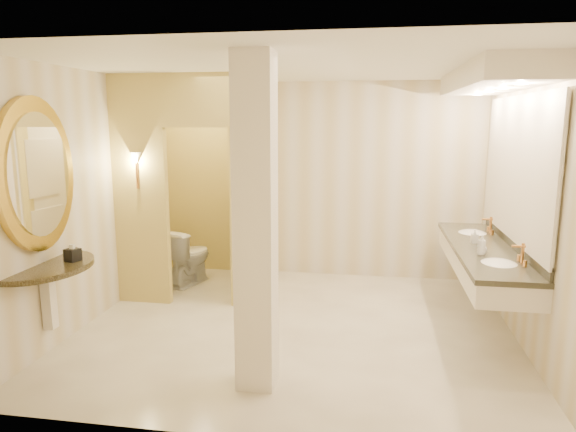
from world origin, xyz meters
name	(u,v)px	position (x,y,z in m)	size (l,w,h in m)	color
floor	(296,327)	(0.00, 0.00, 0.00)	(4.50, 4.50, 0.00)	white
ceiling	(296,66)	(0.00, 0.00, 2.70)	(4.50, 4.50, 0.00)	white
wall_back	(317,180)	(0.00, 2.00, 1.35)	(4.50, 0.02, 2.70)	beige
wall_front	(250,251)	(0.00, -2.00, 1.35)	(4.50, 0.02, 2.70)	beige
wall_left	(93,197)	(-2.25, 0.00, 1.35)	(0.02, 4.00, 2.70)	beige
wall_right	(529,209)	(2.25, 0.00, 1.35)	(0.02, 4.00, 2.70)	beige
toilet_closet	(219,185)	(-1.11, 0.97, 1.39)	(1.50, 1.55, 2.70)	#D9CB71
wall_sconce	(136,160)	(-1.93, 0.43, 1.73)	(0.14, 0.14, 0.42)	#B47839
vanity	(492,175)	(1.98, 0.40, 1.63)	(0.75, 2.65, 2.09)	white
console_shelf	(39,213)	(-2.21, -0.98, 1.35)	(1.07, 1.07, 1.98)	black
pillar	(256,226)	(-0.14, -1.23, 1.35)	(0.31, 0.31, 2.70)	white
tissue_box	(73,255)	(-2.00, -0.84, 0.93)	(0.12, 0.12, 0.12)	black
toilet	(188,256)	(-1.66, 1.25, 0.38)	(0.42, 0.74, 0.76)	white
soap_bottle_a	(475,236)	(1.87, 0.52, 0.95)	(0.07, 0.07, 0.15)	beige
soap_bottle_b	(482,248)	(1.86, 0.05, 0.94)	(0.09, 0.09, 0.12)	silver
soap_bottle_c	(482,245)	(1.84, 0.01, 0.98)	(0.08, 0.08, 0.21)	#C6B28C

